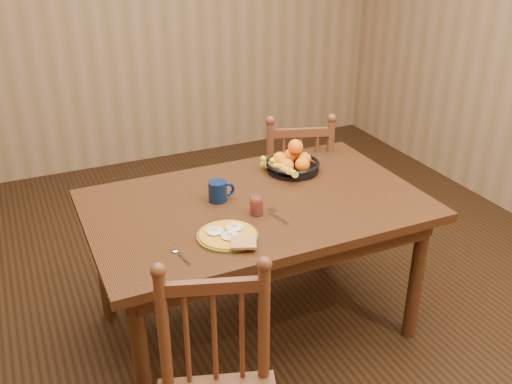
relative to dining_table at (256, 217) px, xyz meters
name	(u,v)px	position (x,y,z in m)	size (l,w,h in m)	color
room	(256,79)	(0.00, 0.00, 0.68)	(4.52, 5.02, 2.72)	black
dining_table	(256,217)	(0.00, 0.00, 0.00)	(1.60, 1.00, 0.75)	black
chair_far	(294,186)	(0.54, 0.60, -0.20)	(0.54, 0.52, 0.95)	#502B18
breakfast_plate	(228,235)	(-0.25, -0.26, 0.10)	(0.26, 0.30, 0.04)	#59601E
fork	(277,215)	(0.03, -0.17, 0.09)	(0.05, 0.18, 0.00)	silver
spoon	(178,253)	(-0.48, -0.29, 0.09)	(0.05, 0.16, 0.01)	silver
coffee_mug	(219,191)	(-0.16, 0.08, 0.14)	(0.13, 0.09, 0.10)	#091732
juice_glass	(257,206)	(-0.05, -0.12, 0.13)	(0.06, 0.06, 0.09)	silver
fruit_bowl	(292,163)	(0.32, 0.24, 0.13)	(0.32, 0.32, 0.17)	black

